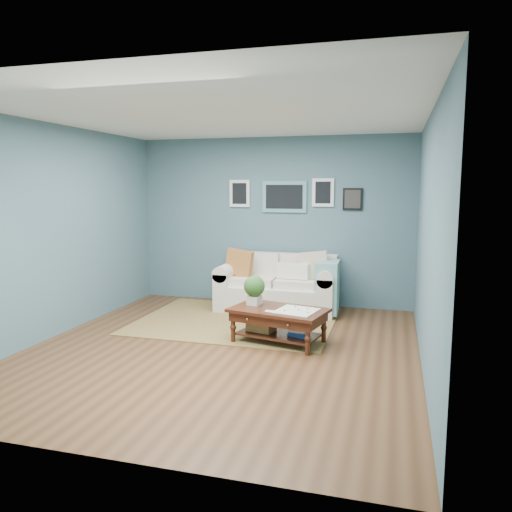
% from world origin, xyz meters
% --- Properties ---
extents(room_shell, '(5.00, 5.02, 2.70)m').
position_xyz_m(room_shell, '(0.01, 0.06, 1.36)').
color(room_shell, brown).
rests_on(room_shell, ground).
extents(area_rug, '(2.75, 2.20, 0.01)m').
position_xyz_m(area_rug, '(-0.22, 1.22, 0.01)').
color(area_rug, brown).
rests_on(area_rug, ground).
extents(loveseat, '(1.87, 0.85, 0.96)m').
position_xyz_m(loveseat, '(0.28, 2.02, 0.39)').
color(loveseat, white).
rests_on(loveseat, ground).
extents(coffee_table, '(1.26, 0.90, 0.80)m').
position_xyz_m(coffee_table, '(0.53, 0.44, 0.36)').
color(coffee_table, black).
rests_on(coffee_table, ground).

